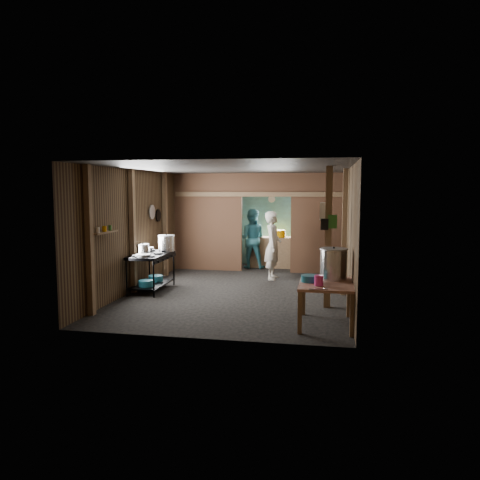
% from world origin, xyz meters
% --- Properties ---
extents(floor, '(4.50, 7.00, 0.00)m').
position_xyz_m(floor, '(0.00, 0.00, 0.00)').
color(floor, black).
rests_on(floor, ground).
extents(ceiling, '(4.50, 7.00, 0.00)m').
position_xyz_m(ceiling, '(0.00, 0.00, 2.60)').
color(ceiling, '#43403D').
rests_on(ceiling, ground).
extents(wall_back, '(4.50, 0.00, 2.60)m').
position_xyz_m(wall_back, '(0.00, 3.50, 1.30)').
color(wall_back, brown).
rests_on(wall_back, ground).
extents(wall_front, '(4.50, 0.00, 2.60)m').
position_xyz_m(wall_front, '(0.00, -3.50, 1.30)').
color(wall_front, brown).
rests_on(wall_front, ground).
extents(wall_left, '(0.00, 7.00, 2.60)m').
position_xyz_m(wall_left, '(-2.25, 0.00, 1.30)').
color(wall_left, brown).
rests_on(wall_left, ground).
extents(wall_right, '(0.00, 7.00, 2.60)m').
position_xyz_m(wall_right, '(2.25, 0.00, 1.30)').
color(wall_right, brown).
rests_on(wall_right, ground).
extents(partition_left, '(1.85, 0.10, 2.60)m').
position_xyz_m(partition_left, '(-1.32, 2.20, 1.30)').
color(partition_left, '#55331E').
rests_on(partition_left, floor).
extents(partition_right, '(1.35, 0.10, 2.60)m').
position_xyz_m(partition_right, '(1.57, 2.20, 1.30)').
color(partition_right, '#55331E').
rests_on(partition_right, floor).
extents(partition_header, '(1.30, 0.10, 0.60)m').
position_xyz_m(partition_header, '(0.25, 2.20, 2.30)').
color(partition_header, '#55331E').
rests_on(partition_header, wall_back).
extents(turquoise_panel, '(4.40, 0.06, 2.50)m').
position_xyz_m(turquoise_panel, '(0.00, 3.44, 1.25)').
color(turquoise_panel, '#5FAAA6').
rests_on(turquoise_panel, wall_back).
extents(back_counter, '(1.20, 0.50, 0.85)m').
position_xyz_m(back_counter, '(0.30, 2.95, 0.42)').
color(back_counter, olive).
rests_on(back_counter, floor).
extents(wall_clock, '(0.20, 0.03, 0.20)m').
position_xyz_m(wall_clock, '(0.25, 3.40, 1.90)').
color(wall_clock, silver).
rests_on(wall_clock, wall_back).
extents(post_left_a, '(0.10, 0.12, 2.60)m').
position_xyz_m(post_left_a, '(-2.18, -2.60, 1.30)').
color(post_left_a, olive).
rests_on(post_left_a, floor).
extents(post_left_b, '(0.10, 0.12, 2.60)m').
position_xyz_m(post_left_b, '(-2.18, -0.80, 1.30)').
color(post_left_b, olive).
rests_on(post_left_b, floor).
extents(post_left_c, '(0.10, 0.12, 2.60)m').
position_xyz_m(post_left_c, '(-2.18, 1.20, 1.30)').
color(post_left_c, olive).
rests_on(post_left_c, floor).
extents(post_right, '(0.10, 0.12, 2.60)m').
position_xyz_m(post_right, '(2.18, -0.20, 1.30)').
color(post_right, olive).
rests_on(post_right, floor).
extents(post_free, '(0.12, 0.12, 2.60)m').
position_xyz_m(post_free, '(1.85, -1.30, 1.30)').
color(post_free, olive).
rests_on(post_free, floor).
extents(cross_beam, '(4.40, 0.12, 0.12)m').
position_xyz_m(cross_beam, '(0.00, 2.15, 2.05)').
color(cross_beam, olive).
rests_on(cross_beam, wall_left).
extents(pan_lid_big, '(0.03, 0.34, 0.34)m').
position_xyz_m(pan_lid_big, '(-2.21, 0.40, 1.65)').
color(pan_lid_big, gray).
rests_on(pan_lid_big, wall_left).
extents(pan_lid_small, '(0.03, 0.30, 0.30)m').
position_xyz_m(pan_lid_small, '(-2.21, 0.80, 1.55)').
color(pan_lid_small, black).
rests_on(pan_lid_small, wall_left).
extents(wall_shelf, '(0.14, 0.80, 0.03)m').
position_xyz_m(wall_shelf, '(-2.15, -2.10, 1.40)').
color(wall_shelf, olive).
rests_on(wall_shelf, wall_left).
extents(jar_white, '(0.07, 0.07, 0.10)m').
position_xyz_m(jar_white, '(-2.15, -2.35, 1.47)').
color(jar_white, silver).
rests_on(jar_white, wall_shelf).
extents(jar_yellow, '(0.08, 0.08, 0.10)m').
position_xyz_m(jar_yellow, '(-2.15, -2.10, 1.47)').
color(jar_yellow, '#D28800').
rests_on(jar_yellow, wall_shelf).
extents(jar_green, '(0.06, 0.06, 0.10)m').
position_xyz_m(jar_green, '(-2.15, -1.88, 1.47)').
color(jar_green, '#296A23').
rests_on(jar_green, wall_shelf).
extents(bag_white, '(0.22, 0.15, 0.32)m').
position_xyz_m(bag_white, '(1.80, -1.22, 1.78)').
color(bag_white, silver).
rests_on(bag_white, post_free).
extents(bag_green, '(0.16, 0.12, 0.24)m').
position_xyz_m(bag_green, '(1.92, -1.36, 1.60)').
color(bag_green, '#296A23').
rests_on(bag_green, post_free).
extents(bag_black, '(0.14, 0.10, 0.20)m').
position_xyz_m(bag_black, '(1.78, -1.38, 1.55)').
color(bag_black, black).
rests_on(bag_black, post_free).
extents(gas_range, '(0.70, 1.36, 0.80)m').
position_xyz_m(gas_range, '(-1.88, -0.55, 0.40)').
color(gas_range, black).
rests_on(gas_range, floor).
extents(prep_table, '(0.85, 1.17, 0.69)m').
position_xyz_m(prep_table, '(1.83, -2.46, 0.35)').
color(prep_table, '#AB7057').
rests_on(prep_table, floor).
extents(stove_pot_large, '(0.45, 0.45, 0.38)m').
position_xyz_m(stove_pot_large, '(-1.71, -0.04, 0.97)').
color(stove_pot_large, silver).
rests_on(stove_pot_large, gas_range).
extents(stove_pot_med, '(0.34, 0.34, 0.23)m').
position_xyz_m(stove_pot_med, '(-2.05, -0.58, 0.90)').
color(stove_pot_med, silver).
rests_on(stove_pot_med, gas_range).
extents(stove_saucepan, '(0.18, 0.18, 0.09)m').
position_xyz_m(stove_saucepan, '(-2.05, -0.16, 0.85)').
color(stove_saucepan, silver).
rests_on(stove_saucepan, gas_range).
extents(frying_pan, '(0.41, 0.58, 0.07)m').
position_xyz_m(frying_pan, '(-1.88, -0.98, 0.83)').
color(frying_pan, gray).
rests_on(frying_pan, gas_range).
extents(blue_tub_front, '(0.31, 0.31, 0.13)m').
position_xyz_m(blue_tub_front, '(-1.88, -0.86, 0.22)').
color(blue_tub_front, '#1B5E70').
rests_on(blue_tub_front, gas_range).
extents(blue_tub_back, '(0.32, 0.32, 0.13)m').
position_xyz_m(blue_tub_back, '(-1.88, -0.31, 0.22)').
color(blue_tub_back, '#1B5E70').
rests_on(blue_tub_back, gas_range).
extents(stock_pot, '(0.49, 0.49, 0.54)m').
position_xyz_m(stock_pot, '(1.94, -2.14, 0.94)').
color(stock_pot, silver).
rests_on(stock_pot, prep_table).
extents(wash_basin, '(0.30, 0.30, 0.11)m').
position_xyz_m(wash_basin, '(1.57, -2.44, 0.75)').
color(wash_basin, '#1B5E70').
rests_on(wash_basin, prep_table).
extents(pink_bucket, '(0.18, 0.18, 0.16)m').
position_xyz_m(pink_bucket, '(1.72, -2.72, 0.78)').
color(pink_bucket, '#D83084').
rests_on(pink_bucket, prep_table).
extents(knife, '(0.29, 0.13, 0.01)m').
position_xyz_m(knife, '(1.71, -2.99, 0.70)').
color(knife, silver).
rests_on(knife, prep_table).
extents(yellow_tub, '(0.36, 0.36, 0.20)m').
position_xyz_m(yellow_tub, '(0.51, 2.95, 0.95)').
color(yellow_tub, '#D28800').
rests_on(yellow_tub, back_counter).
extents(cook, '(0.40, 0.61, 1.66)m').
position_xyz_m(cook, '(0.55, 1.22, 0.83)').
color(cook, beige).
rests_on(cook, floor).
extents(worker_back, '(0.81, 0.63, 1.64)m').
position_xyz_m(worker_back, '(-0.22, 2.70, 0.82)').
color(worker_back, teal).
rests_on(worker_back, floor).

